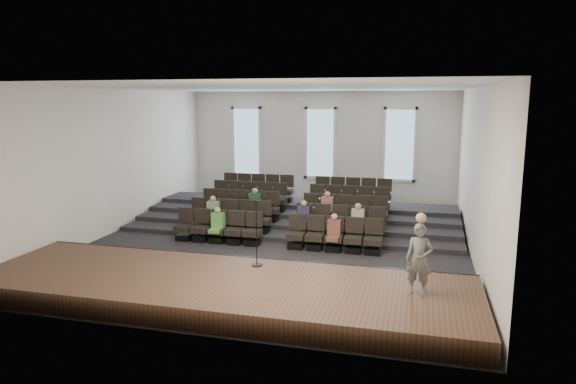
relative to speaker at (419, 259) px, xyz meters
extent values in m
plane|color=black|center=(-4.47, 4.90, -1.27)|extent=(14.00, 14.00, 0.00)
cube|color=white|center=(-4.47, 4.90, 3.74)|extent=(12.00, 14.00, 0.02)
cube|color=white|center=(-4.47, 11.92, 1.23)|extent=(12.00, 0.04, 5.00)
cube|color=white|center=(-4.47, -2.12, 1.23)|extent=(12.00, 0.04, 5.00)
cube|color=white|center=(-10.49, 4.90, 1.23)|extent=(0.04, 14.00, 5.00)
cube|color=white|center=(1.55, 4.90, 1.23)|extent=(0.04, 14.00, 5.00)
cube|color=#4B3420|center=(-4.47, -0.20, -1.02)|extent=(11.80, 3.60, 0.50)
cube|color=black|center=(-4.47, 1.57, -1.02)|extent=(11.80, 0.06, 0.52)
cube|color=black|center=(-4.47, 7.23, -1.20)|extent=(11.80, 4.80, 0.15)
cube|color=black|center=(-4.47, 7.75, -1.12)|extent=(11.80, 3.75, 0.30)
cube|color=black|center=(-4.47, 8.28, -1.05)|extent=(11.80, 2.70, 0.45)
cube|color=black|center=(-4.47, 8.80, -0.97)|extent=(11.80, 1.65, 0.60)
cube|color=black|center=(-7.60, 4.30, -1.17)|extent=(0.47, 0.43, 0.20)
cube|color=black|center=(-7.60, 4.30, -0.86)|extent=(0.55, 0.50, 0.19)
cube|color=black|center=(-7.60, 4.51, -0.45)|extent=(0.55, 0.08, 0.50)
cube|color=black|center=(-7.00, 4.30, -1.17)|extent=(0.47, 0.43, 0.20)
cube|color=black|center=(-7.00, 4.30, -0.86)|extent=(0.55, 0.50, 0.19)
cube|color=black|center=(-7.00, 4.51, -0.45)|extent=(0.55, 0.08, 0.50)
cube|color=black|center=(-6.40, 4.30, -1.17)|extent=(0.47, 0.43, 0.20)
cube|color=black|center=(-6.40, 4.30, -0.86)|extent=(0.55, 0.50, 0.19)
cube|color=black|center=(-6.40, 4.51, -0.45)|extent=(0.55, 0.08, 0.50)
cube|color=black|center=(-5.80, 4.30, -1.17)|extent=(0.47, 0.43, 0.20)
cube|color=black|center=(-5.80, 4.30, -0.86)|extent=(0.55, 0.50, 0.19)
cube|color=black|center=(-5.80, 4.51, -0.45)|extent=(0.55, 0.08, 0.50)
cube|color=black|center=(-5.20, 4.30, -1.17)|extent=(0.47, 0.43, 0.20)
cube|color=black|center=(-5.20, 4.30, -0.86)|extent=(0.55, 0.50, 0.19)
cube|color=black|center=(-5.20, 4.51, -0.45)|extent=(0.55, 0.08, 0.50)
cube|color=black|center=(-3.75, 4.30, -1.17)|extent=(0.47, 0.43, 0.20)
cube|color=black|center=(-3.75, 4.30, -0.86)|extent=(0.55, 0.50, 0.19)
cube|color=black|center=(-3.75, 4.51, -0.45)|extent=(0.55, 0.08, 0.50)
cube|color=black|center=(-3.15, 4.30, -1.17)|extent=(0.47, 0.43, 0.20)
cube|color=black|center=(-3.15, 4.30, -0.86)|extent=(0.55, 0.50, 0.19)
cube|color=black|center=(-3.15, 4.51, -0.45)|extent=(0.55, 0.08, 0.50)
cube|color=black|center=(-2.55, 4.30, -1.17)|extent=(0.47, 0.43, 0.20)
cube|color=black|center=(-2.55, 4.30, -0.86)|extent=(0.55, 0.50, 0.19)
cube|color=black|center=(-2.55, 4.51, -0.45)|extent=(0.55, 0.08, 0.50)
cube|color=black|center=(-1.95, 4.30, -1.17)|extent=(0.47, 0.43, 0.20)
cube|color=black|center=(-1.95, 4.30, -0.86)|extent=(0.55, 0.50, 0.19)
cube|color=black|center=(-1.95, 4.51, -0.45)|extent=(0.55, 0.08, 0.50)
cube|color=black|center=(-1.35, 4.30, -1.17)|extent=(0.47, 0.43, 0.20)
cube|color=black|center=(-1.35, 4.30, -0.86)|extent=(0.55, 0.50, 0.19)
cube|color=black|center=(-1.35, 4.51, -0.45)|extent=(0.55, 0.08, 0.50)
cube|color=black|center=(-7.60, 5.35, -1.02)|extent=(0.47, 0.43, 0.20)
cube|color=black|center=(-7.60, 5.35, -0.71)|extent=(0.55, 0.50, 0.19)
cube|color=black|center=(-7.60, 5.56, -0.30)|extent=(0.55, 0.08, 0.50)
cube|color=black|center=(-7.00, 5.35, -1.02)|extent=(0.47, 0.43, 0.20)
cube|color=black|center=(-7.00, 5.35, -0.71)|extent=(0.55, 0.50, 0.19)
cube|color=black|center=(-7.00, 5.56, -0.30)|extent=(0.55, 0.08, 0.50)
cube|color=black|center=(-6.40, 5.35, -1.02)|extent=(0.47, 0.43, 0.20)
cube|color=black|center=(-6.40, 5.35, -0.71)|extent=(0.55, 0.50, 0.19)
cube|color=black|center=(-6.40, 5.56, -0.30)|extent=(0.55, 0.08, 0.50)
cube|color=black|center=(-5.80, 5.35, -1.02)|extent=(0.47, 0.43, 0.20)
cube|color=black|center=(-5.80, 5.35, -0.71)|extent=(0.55, 0.50, 0.19)
cube|color=black|center=(-5.80, 5.56, -0.30)|extent=(0.55, 0.08, 0.50)
cube|color=black|center=(-5.20, 5.35, -1.02)|extent=(0.47, 0.43, 0.20)
cube|color=black|center=(-5.20, 5.35, -0.71)|extent=(0.55, 0.50, 0.19)
cube|color=black|center=(-5.20, 5.56, -0.30)|extent=(0.55, 0.08, 0.50)
cube|color=black|center=(-3.75, 5.35, -1.02)|extent=(0.47, 0.43, 0.20)
cube|color=black|center=(-3.75, 5.35, -0.71)|extent=(0.55, 0.50, 0.19)
cube|color=black|center=(-3.75, 5.56, -0.30)|extent=(0.55, 0.08, 0.50)
cube|color=black|center=(-3.15, 5.35, -1.02)|extent=(0.47, 0.43, 0.20)
cube|color=black|center=(-3.15, 5.35, -0.71)|extent=(0.55, 0.50, 0.19)
cube|color=black|center=(-3.15, 5.56, -0.30)|extent=(0.55, 0.08, 0.50)
cube|color=black|center=(-2.55, 5.35, -1.02)|extent=(0.47, 0.43, 0.20)
cube|color=black|center=(-2.55, 5.35, -0.71)|extent=(0.55, 0.50, 0.19)
cube|color=black|center=(-2.55, 5.56, -0.30)|extent=(0.55, 0.08, 0.50)
cube|color=black|center=(-1.95, 5.35, -1.02)|extent=(0.47, 0.43, 0.20)
cube|color=black|center=(-1.95, 5.35, -0.71)|extent=(0.55, 0.50, 0.19)
cube|color=black|center=(-1.95, 5.56, -0.30)|extent=(0.55, 0.08, 0.50)
cube|color=black|center=(-1.35, 5.35, -1.02)|extent=(0.47, 0.43, 0.20)
cube|color=black|center=(-1.35, 5.35, -0.71)|extent=(0.55, 0.50, 0.19)
cube|color=black|center=(-1.35, 5.56, -0.30)|extent=(0.55, 0.08, 0.50)
cube|color=black|center=(-7.60, 6.40, -0.87)|extent=(0.47, 0.42, 0.20)
cube|color=black|center=(-7.60, 6.40, -0.56)|extent=(0.55, 0.50, 0.19)
cube|color=black|center=(-7.60, 6.61, -0.15)|extent=(0.55, 0.08, 0.50)
cube|color=black|center=(-7.00, 6.40, -0.87)|extent=(0.47, 0.42, 0.20)
cube|color=black|center=(-7.00, 6.40, -0.56)|extent=(0.55, 0.50, 0.19)
cube|color=black|center=(-7.00, 6.61, -0.15)|extent=(0.55, 0.08, 0.50)
cube|color=black|center=(-6.40, 6.40, -0.87)|extent=(0.47, 0.42, 0.20)
cube|color=black|center=(-6.40, 6.40, -0.56)|extent=(0.55, 0.50, 0.19)
cube|color=black|center=(-6.40, 6.61, -0.15)|extent=(0.55, 0.08, 0.50)
cube|color=black|center=(-5.80, 6.40, -0.87)|extent=(0.47, 0.42, 0.20)
cube|color=black|center=(-5.80, 6.40, -0.56)|extent=(0.55, 0.50, 0.19)
cube|color=black|center=(-5.80, 6.61, -0.15)|extent=(0.55, 0.08, 0.50)
cube|color=black|center=(-5.20, 6.40, -0.87)|extent=(0.47, 0.42, 0.20)
cube|color=black|center=(-5.20, 6.40, -0.56)|extent=(0.55, 0.50, 0.19)
cube|color=black|center=(-5.20, 6.61, -0.15)|extent=(0.55, 0.08, 0.50)
cube|color=black|center=(-3.75, 6.40, -0.87)|extent=(0.47, 0.42, 0.20)
cube|color=black|center=(-3.75, 6.40, -0.56)|extent=(0.55, 0.50, 0.19)
cube|color=black|center=(-3.75, 6.61, -0.15)|extent=(0.55, 0.08, 0.50)
cube|color=black|center=(-3.15, 6.40, -0.87)|extent=(0.47, 0.42, 0.20)
cube|color=black|center=(-3.15, 6.40, -0.56)|extent=(0.55, 0.50, 0.19)
cube|color=black|center=(-3.15, 6.61, -0.15)|extent=(0.55, 0.08, 0.50)
cube|color=black|center=(-2.55, 6.40, -0.87)|extent=(0.47, 0.42, 0.20)
cube|color=black|center=(-2.55, 6.40, -0.56)|extent=(0.55, 0.50, 0.19)
cube|color=black|center=(-2.55, 6.61, -0.15)|extent=(0.55, 0.08, 0.50)
cube|color=black|center=(-1.95, 6.40, -0.87)|extent=(0.47, 0.42, 0.20)
cube|color=black|center=(-1.95, 6.40, -0.56)|extent=(0.55, 0.50, 0.19)
cube|color=black|center=(-1.95, 6.61, -0.15)|extent=(0.55, 0.08, 0.50)
cube|color=black|center=(-1.35, 6.40, -0.87)|extent=(0.47, 0.42, 0.20)
cube|color=black|center=(-1.35, 6.40, -0.56)|extent=(0.55, 0.50, 0.19)
cube|color=black|center=(-1.35, 6.61, -0.15)|extent=(0.55, 0.08, 0.50)
cube|color=black|center=(-7.60, 7.45, -0.72)|extent=(0.47, 0.42, 0.20)
cube|color=black|center=(-7.60, 7.45, -0.41)|extent=(0.55, 0.50, 0.19)
cube|color=black|center=(-7.60, 7.66, 0.00)|extent=(0.55, 0.08, 0.50)
cube|color=black|center=(-7.00, 7.45, -0.72)|extent=(0.47, 0.42, 0.20)
cube|color=black|center=(-7.00, 7.45, -0.41)|extent=(0.55, 0.50, 0.19)
cube|color=black|center=(-7.00, 7.66, 0.00)|extent=(0.55, 0.08, 0.50)
cube|color=black|center=(-6.40, 7.45, -0.72)|extent=(0.47, 0.42, 0.20)
cube|color=black|center=(-6.40, 7.45, -0.41)|extent=(0.55, 0.50, 0.19)
cube|color=black|center=(-6.40, 7.66, 0.00)|extent=(0.55, 0.08, 0.50)
cube|color=black|center=(-5.80, 7.45, -0.72)|extent=(0.47, 0.42, 0.20)
cube|color=black|center=(-5.80, 7.45, -0.41)|extent=(0.55, 0.50, 0.19)
cube|color=black|center=(-5.80, 7.66, 0.00)|extent=(0.55, 0.08, 0.50)
cube|color=black|center=(-5.20, 7.45, -0.72)|extent=(0.47, 0.42, 0.20)
cube|color=black|center=(-5.20, 7.45, -0.41)|extent=(0.55, 0.50, 0.19)
cube|color=black|center=(-5.20, 7.66, 0.00)|extent=(0.55, 0.08, 0.50)
cube|color=black|center=(-3.75, 7.45, -0.72)|extent=(0.47, 0.42, 0.20)
cube|color=black|center=(-3.75, 7.45, -0.41)|extent=(0.55, 0.50, 0.19)
cube|color=black|center=(-3.75, 7.66, 0.00)|extent=(0.55, 0.08, 0.50)
cube|color=black|center=(-3.15, 7.45, -0.72)|extent=(0.47, 0.42, 0.20)
cube|color=black|center=(-3.15, 7.45, -0.41)|extent=(0.55, 0.50, 0.19)
cube|color=black|center=(-3.15, 7.66, 0.00)|extent=(0.55, 0.08, 0.50)
cube|color=black|center=(-2.55, 7.45, -0.72)|extent=(0.47, 0.42, 0.20)
cube|color=black|center=(-2.55, 7.45, -0.41)|extent=(0.55, 0.50, 0.19)
cube|color=black|center=(-2.55, 7.66, 0.00)|extent=(0.55, 0.08, 0.50)
cube|color=black|center=(-1.95, 7.45, -0.72)|extent=(0.47, 0.42, 0.20)
cube|color=black|center=(-1.95, 7.45, -0.41)|extent=(0.55, 0.50, 0.19)
cube|color=black|center=(-1.95, 7.66, 0.00)|extent=(0.55, 0.08, 0.50)
cube|color=black|center=(-1.35, 7.45, -0.72)|extent=(0.47, 0.42, 0.20)
cube|color=black|center=(-1.35, 7.45, -0.41)|extent=(0.55, 0.50, 0.19)
cube|color=black|center=(-1.35, 7.66, 0.00)|extent=(0.55, 0.08, 0.50)
cube|color=black|center=(-7.60, 8.50, -0.57)|extent=(0.47, 0.42, 0.20)
cube|color=black|center=(-7.60, 8.50, -0.26)|extent=(0.55, 0.50, 0.19)
cube|color=black|center=(-7.60, 8.71, 0.15)|extent=(0.55, 0.08, 0.50)
cube|color=black|center=(-7.00, 8.50, -0.57)|extent=(0.47, 0.42, 0.20)
cube|color=black|center=(-7.00, 8.50, -0.26)|extent=(0.55, 0.50, 0.19)
cube|color=black|center=(-7.00, 8.71, 0.15)|extent=(0.55, 0.08, 0.50)
cube|color=black|center=(-6.40, 8.50, -0.57)|extent=(0.47, 0.42, 0.20)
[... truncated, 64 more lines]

